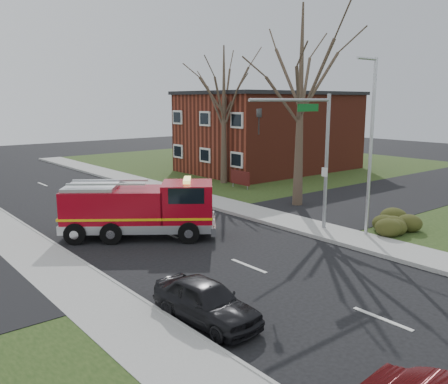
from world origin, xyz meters
TOP-DOWN VIEW (x-y plane):
  - ground at (0.00, 0.00)m, footprint 120.00×120.00m
  - sidewalk_right at (6.20, 0.00)m, footprint 2.40×80.00m
  - sidewalk_left at (-6.20, 0.00)m, footprint 2.40×80.00m
  - cross_street_right at (22.40, 4.00)m, footprint 30.00×8.00m
  - brick_building at (19.00, 18.00)m, footprint 15.40×10.40m
  - health_center_sign at (10.50, 12.50)m, footprint 0.12×2.00m
  - hedge_corner at (9.00, -1.00)m, footprint 2.80×2.00m
  - bare_tree_near at (9.50, 6.00)m, footprint 6.00×6.00m
  - bare_tree_far at (11.00, 15.00)m, footprint 5.25×5.25m
  - traffic_signal_mast at (5.21, 1.50)m, footprint 5.29×0.18m
  - streetlight_pole at (7.14, -0.50)m, footprint 1.48×0.16m
  - fire_engine at (-1.21, 6.35)m, footprint 7.09×6.19m
  - parked_car_maroon at (-4.20, -2.74)m, footprint 1.77×3.87m

SIDE VIEW (x-z plane):
  - ground at x=0.00m, z-range 0.00..0.00m
  - sidewalk_right at x=6.20m, z-range 0.00..0.15m
  - sidewalk_left at x=-6.20m, z-range 0.00..0.15m
  - cross_street_right at x=22.40m, z-range 0.00..0.15m
  - hedge_corner at x=9.00m, z-range 0.13..1.03m
  - parked_car_maroon at x=-4.20m, z-range 0.00..1.29m
  - health_center_sign at x=10.50m, z-range 0.18..1.58m
  - fire_engine at x=-1.21m, z-range -0.14..2.72m
  - brick_building at x=19.00m, z-range 0.03..7.28m
  - streetlight_pole at x=7.14m, z-range 0.35..8.75m
  - traffic_signal_mast at x=5.21m, z-range 1.31..8.11m
  - bare_tree_far at x=11.00m, z-range 1.24..11.74m
  - bare_tree_near at x=9.50m, z-range 1.41..13.41m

